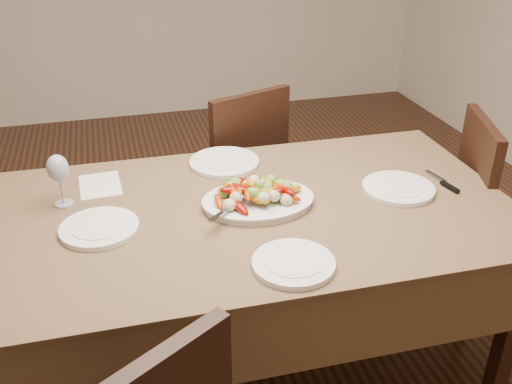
{
  "coord_description": "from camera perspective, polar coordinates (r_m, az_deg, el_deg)",
  "views": [
    {
      "loc": [
        -0.23,
        -1.83,
        1.76
      ],
      "look_at": [
        0.22,
        -0.14,
        0.82
      ],
      "focal_mm": 40.0,
      "sensor_mm": 36.0,
      "label": 1
    }
  ],
  "objects": [
    {
      "name": "floor",
      "position": [
        2.55,
        -5.89,
        -15.67
      ],
      "size": [
        6.0,
        6.0,
        0.0
      ],
      "primitive_type": "plane",
      "color": "#371D10",
      "rests_on": "ground"
    },
    {
      "name": "chair_far",
      "position": [
        2.9,
        -2.68,
        1.88
      ],
      "size": [
        0.54,
        0.54,
        0.95
      ],
      "primitive_type": null,
      "rotation": [
        0.0,
        0.0,
        3.5
      ],
      "color": "black",
      "rests_on": "ground"
    },
    {
      "name": "plate_far",
      "position": [
        2.34,
        -3.19,
        2.97
      ],
      "size": [
        0.28,
        0.28,
        0.02
      ],
      "primitive_type": "cylinder",
      "color": "white",
      "rests_on": "dining_table"
    },
    {
      "name": "menu_card",
      "position": [
        2.25,
        -15.33,
        0.68
      ],
      "size": [
        0.16,
        0.22,
        0.0
      ],
      "primitive_type": "cube",
      "rotation": [
        0.0,
        0.0,
        0.04
      ],
      "color": "silver",
      "rests_on": "dining_table"
    },
    {
      "name": "plate_right",
      "position": [
        2.19,
        14.04,
        0.35
      ],
      "size": [
        0.27,
        0.27,
        0.02
      ],
      "primitive_type": "cylinder",
      "color": "white",
      "rests_on": "dining_table"
    },
    {
      "name": "chair_right",
      "position": [
        2.69,
        24.11,
        -3.12
      ],
      "size": [
        0.53,
        0.53,
        0.95
      ],
      "primitive_type": null,
      "rotation": [
        0.0,
        0.0,
        1.24
      ],
      "color": "black",
      "rests_on": "ground"
    },
    {
      "name": "serving_spoon",
      "position": [
        1.97,
        -1.34,
        -0.84
      ],
      "size": [
        0.25,
        0.23,
        0.03
      ],
      "primitive_type": null,
      "rotation": [
        0.0,
        0.0,
        -0.72
      ],
      "color": "#9EA0A8",
      "rests_on": "serving_platter"
    },
    {
      "name": "plate_near",
      "position": [
        1.72,
        3.77,
        -7.17
      ],
      "size": [
        0.25,
        0.25,
        0.02
      ],
      "primitive_type": "cylinder",
      "color": "white",
      "rests_on": "dining_table"
    },
    {
      "name": "dining_table",
      "position": [
        2.23,
        -0.0,
        -10.02
      ],
      "size": [
        1.86,
        1.07,
        0.76
      ],
      "primitive_type": "cube",
      "rotation": [
        0.0,
        0.0,
        -0.01
      ],
      "color": "brown",
      "rests_on": "ground"
    },
    {
      "name": "table_knife",
      "position": [
        2.29,
        18.22,
        0.9
      ],
      "size": [
        0.06,
        0.2,
        0.01
      ],
      "primitive_type": null,
      "rotation": [
        0.0,
        0.0,
        0.21
      ],
      "color": "#9EA0A8",
      "rests_on": "dining_table"
    },
    {
      "name": "wine_glass",
      "position": [
        2.11,
        -19.04,
        1.25
      ],
      "size": [
        0.08,
        0.08,
        0.2
      ],
      "primitive_type": null,
      "color": "#8C99A5",
      "rests_on": "dining_table"
    },
    {
      "name": "plate_left",
      "position": [
        1.95,
        -15.39,
        -3.52
      ],
      "size": [
        0.26,
        0.26,
        0.02
      ],
      "primitive_type": "cylinder",
      "color": "white",
      "rests_on": "dining_table"
    },
    {
      "name": "roasted_vegetables",
      "position": [
        2.0,
        0.22,
        0.39
      ],
      "size": [
        0.32,
        0.22,
        0.09
      ],
      "primitive_type": null,
      "rotation": [
        0.0,
        0.0,
        -0.01
      ],
      "color": "#7D0802",
      "rests_on": "serving_platter"
    },
    {
      "name": "serving_platter",
      "position": [
        2.03,
        0.22,
        -1.04
      ],
      "size": [
        0.39,
        0.29,
        0.02
      ],
      "primitive_type": "ellipsoid",
      "rotation": [
        0.0,
        0.0,
        -0.01
      ],
      "color": "white",
      "rests_on": "dining_table"
    }
  ]
}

